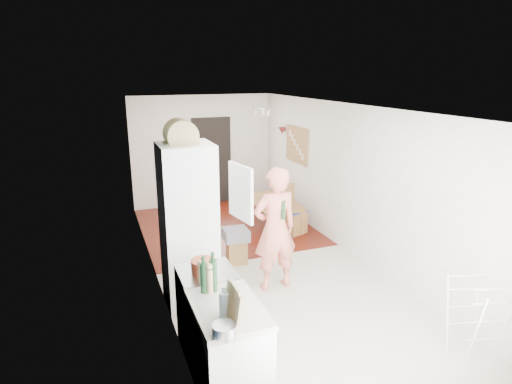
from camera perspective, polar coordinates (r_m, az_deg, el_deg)
room_shell at (r=6.57m, az=0.35°, el=0.41°), size 3.20×7.00×2.50m
floor at (r=7.00m, az=0.34°, el=-9.50°), size 3.20×7.00×0.01m
wood_floor_overlay at (r=8.62m, az=-4.14°, el=-4.53°), size 3.20×3.30×0.01m
sage_wall_panel at (r=4.12m, az=-10.20°, el=-0.55°), size 0.02×3.00×1.30m
tile_splashback at (r=3.89m, az=-8.02°, el=-12.66°), size 0.02×1.90×0.50m
doorway_recess at (r=9.91m, az=-5.90°, el=4.11°), size 0.90×0.04×2.00m
base_cabinet at (r=4.33m, az=-3.71°, el=-20.50°), size 0.60×0.90×0.86m
worktop at (r=4.08m, az=-3.83°, el=-15.28°), size 0.62×0.92×0.06m
range_cooker at (r=4.93m, az=-6.41°, el=-15.49°), size 0.60×0.60×0.88m
cooker_top at (r=4.71m, az=-6.59°, el=-10.70°), size 0.60×0.60×0.04m
fridge_housing at (r=5.56m, az=-9.00°, el=-4.58°), size 0.66×0.66×2.15m
fridge_door at (r=5.29m, az=-2.06°, el=-0.04°), size 0.14×0.56×0.70m
fridge_interior at (r=5.48m, az=-6.04°, el=0.45°), size 0.02×0.52×0.66m
pinboard at (r=8.83m, az=5.48°, el=6.32°), size 0.03×0.90×0.70m
pinboard_frame at (r=8.82m, az=5.39°, el=6.32°), size 0.00×0.94×0.74m
wall_sconce at (r=9.36m, az=3.52°, el=8.14°), size 0.18×0.18×0.16m
person at (r=5.90m, az=2.59°, el=-3.52°), size 0.78×0.53×2.09m
dining_table at (r=8.56m, az=2.37°, el=-3.11°), size 0.72×1.27×0.44m
dining_chair at (r=8.12m, az=5.03°, el=-2.40°), size 0.50×0.50×0.93m
stool at (r=6.98m, az=-2.58°, el=-7.85°), size 0.33×0.33×0.39m
grey_drape at (r=6.87m, az=-2.72°, el=-5.68°), size 0.41×0.41×0.17m
drying_rack at (r=5.36m, az=27.37°, el=-14.60°), size 0.54×0.51×0.88m
bread_bin at (r=5.29m, az=-10.03°, el=7.53°), size 0.45×0.43×0.21m
red_casserole at (r=4.63m, az=-7.07°, el=-9.87°), size 0.27×0.27×0.15m
steel_pan at (r=3.65m, az=-4.24°, el=-17.91°), size 0.24×0.24×0.10m
held_bottle at (r=5.77m, az=3.66°, el=-2.41°), size 0.06×0.06×0.26m
bottle_a at (r=4.24m, az=-5.71°, el=-11.02°), size 0.10×0.10×0.33m
bottle_b at (r=4.23m, az=-6.97°, el=-11.27°), size 0.08×0.08×0.31m
bottle_c at (r=3.85m, az=-4.22°, el=-14.77°), size 0.12×0.12×0.23m
pepper_mill_front at (r=4.24m, az=-6.21°, el=-11.73°), size 0.08×0.08×0.24m
pepper_mill_back at (r=4.43m, az=-7.45°, el=-10.86°), size 0.06×0.06×0.20m
chopping_boards at (r=3.72m, az=-3.11°, el=-14.88°), size 0.09×0.26×0.35m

